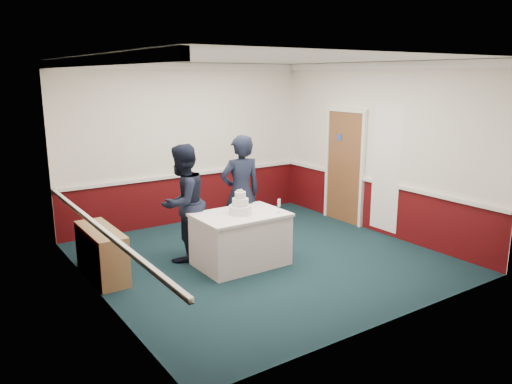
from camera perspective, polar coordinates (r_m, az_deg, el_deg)
ground at (r=7.82m, az=0.76°, el=-7.55°), size 5.00×5.00×0.00m
room_shell at (r=7.90m, az=-1.28°, el=7.36°), size 5.00×5.00×3.00m
sideboard at (r=7.34m, az=-17.19°, el=-6.67°), size 0.41×1.20×0.70m
cake_table at (r=7.45m, az=-1.77°, el=-5.36°), size 1.32×0.92×0.79m
wedding_cake at (r=7.30m, az=-1.80°, el=-1.64°), size 0.35×0.35×0.36m
cake_knife at (r=7.16m, az=-1.14°, el=-2.85°), size 0.11×0.21×0.00m
champagne_flute at (r=7.35m, az=2.66°, el=-1.33°), size 0.05×0.05×0.21m
person_man at (r=7.61m, az=-8.37°, el=-1.24°), size 1.08×0.99×1.78m
person_woman at (r=7.94m, az=-1.76°, el=-0.17°), size 0.74×0.54×1.87m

